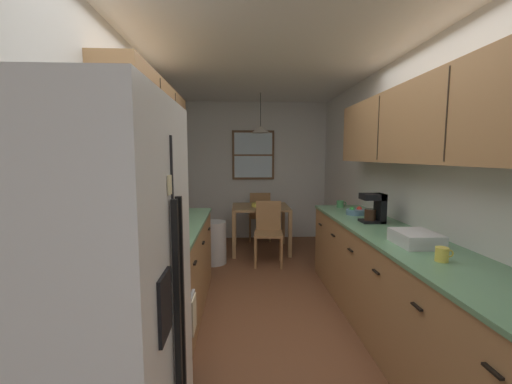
# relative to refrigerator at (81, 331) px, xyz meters

# --- Properties ---
(ground_plane) EXTENTS (12.00, 12.00, 0.00)m
(ground_plane) POSITION_rel_refrigerator_xyz_m (0.94, 2.23, -0.89)
(ground_plane) COLOR brown
(wall_left) EXTENTS (0.10, 9.00, 2.55)m
(wall_left) POSITION_rel_refrigerator_xyz_m (-0.41, 2.23, 0.39)
(wall_left) COLOR silver
(wall_left) RESTS_ON ground
(wall_right) EXTENTS (0.10, 9.00, 2.55)m
(wall_right) POSITION_rel_refrigerator_xyz_m (2.29, 2.23, 0.39)
(wall_right) COLOR silver
(wall_right) RESTS_ON ground
(wall_back) EXTENTS (4.40, 0.10, 2.55)m
(wall_back) POSITION_rel_refrigerator_xyz_m (0.94, 4.88, 0.39)
(wall_back) COLOR silver
(wall_back) RESTS_ON ground
(ceiling_slab) EXTENTS (4.40, 9.00, 0.08)m
(ceiling_slab) POSITION_rel_refrigerator_xyz_m (0.94, 2.23, 1.70)
(ceiling_slab) COLOR white
(refrigerator) EXTENTS (0.75, 0.81, 1.78)m
(refrigerator) POSITION_rel_refrigerator_xyz_m (0.00, 0.00, 0.00)
(refrigerator) COLOR white
(refrigerator) RESTS_ON ground
(stove_range) EXTENTS (0.66, 0.60, 1.10)m
(stove_range) POSITION_rel_refrigerator_xyz_m (-0.05, 0.72, -0.42)
(stove_range) COLOR black
(stove_range) RESTS_ON ground
(microwave_over_range) EXTENTS (0.39, 0.59, 0.34)m
(microwave_over_range) POSITION_rel_refrigerator_xyz_m (-0.17, 0.72, 0.74)
(microwave_over_range) COLOR silver
(counter_left) EXTENTS (0.64, 1.85, 0.90)m
(counter_left) POSITION_rel_refrigerator_xyz_m (-0.06, 1.94, -0.44)
(counter_left) COLOR #A87A4C
(counter_left) RESTS_ON ground
(upper_cabinets_left) EXTENTS (0.33, 1.93, 0.76)m
(upper_cabinets_left) POSITION_rel_refrigerator_xyz_m (-0.20, 1.89, 0.96)
(upper_cabinets_left) COLOR #A87A4C
(counter_right) EXTENTS (0.64, 3.36, 0.90)m
(counter_right) POSITION_rel_refrigerator_xyz_m (1.94, 1.34, -0.44)
(counter_right) COLOR #A87A4C
(counter_right) RESTS_ON ground
(upper_cabinets_right) EXTENTS (0.33, 3.04, 0.64)m
(upper_cabinets_right) POSITION_rel_refrigerator_xyz_m (2.08, 1.29, 0.93)
(upper_cabinets_right) COLOR #A87A4C
(dining_table) EXTENTS (0.92, 0.84, 0.74)m
(dining_table) POSITION_rel_refrigerator_xyz_m (0.95, 3.98, -0.26)
(dining_table) COLOR #A87F51
(dining_table) RESTS_ON ground
(dining_chair_near) EXTENTS (0.43, 0.43, 0.90)m
(dining_chair_near) POSITION_rel_refrigerator_xyz_m (1.03, 3.35, -0.39)
(dining_chair_near) COLOR #A87A4C
(dining_chair_near) RESTS_ON ground
(dining_chair_far) EXTENTS (0.40, 0.40, 0.90)m
(dining_chair_far) POSITION_rel_refrigerator_xyz_m (0.98, 4.61, -0.39)
(dining_chair_far) COLOR #A87A4C
(dining_chair_far) RESTS_ON ground
(pendant_light) EXTENTS (0.30, 0.30, 0.62)m
(pendant_light) POSITION_rel_refrigerator_xyz_m (0.95, 3.98, 1.09)
(pendant_light) COLOR black
(back_window) EXTENTS (0.78, 0.05, 0.91)m
(back_window) POSITION_rel_refrigerator_xyz_m (0.87, 4.81, 0.68)
(back_window) COLOR brown
(trash_bin) EXTENTS (0.35, 0.35, 0.62)m
(trash_bin) POSITION_rel_refrigerator_xyz_m (0.24, 3.38, -0.58)
(trash_bin) COLOR silver
(trash_bin) RESTS_ON ground
(storage_canister) EXTENTS (0.11, 0.11, 0.17)m
(storage_canister) POSITION_rel_refrigerator_xyz_m (-0.06, 1.22, 0.09)
(storage_canister) COLOR red
(storage_canister) RESTS_ON counter_left
(dish_towel) EXTENTS (0.02, 0.16, 0.24)m
(dish_towel) POSITION_rel_refrigerator_xyz_m (0.30, 0.87, -0.39)
(dish_towel) COLOR beige
(coffee_maker) EXTENTS (0.22, 0.18, 0.29)m
(coffee_maker) POSITION_rel_refrigerator_xyz_m (1.96, 1.89, 0.16)
(coffee_maker) COLOR black
(coffee_maker) RESTS_ON counter_right
(mug_by_coffeemaker) EXTENTS (0.12, 0.08, 0.09)m
(mug_by_coffeemaker) POSITION_rel_refrigerator_xyz_m (1.89, 0.69, 0.06)
(mug_by_coffeemaker) COLOR #E5CC4C
(mug_by_coffeemaker) RESTS_ON counter_right
(mug_spare) EXTENTS (0.13, 0.09, 0.09)m
(mug_spare) POSITION_rel_refrigerator_xyz_m (1.91, 2.84, 0.05)
(mug_spare) COLOR #3F7F4C
(mug_spare) RESTS_ON counter_right
(fruit_bowl) EXTENTS (0.21, 0.21, 0.09)m
(fruit_bowl) POSITION_rel_refrigerator_xyz_m (1.92, 2.32, 0.05)
(fruit_bowl) COLOR #597F9E
(fruit_bowl) RESTS_ON counter_right
(dish_rack) EXTENTS (0.28, 0.34, 0.10)m
(dish_rack) POSITION_rel_refrigerator_xyz_m (1.92, 1.07, 0.06)
(dish_rack) COLOR silver
(dish_rack) RESTS_ON counter_right
(table_serving_bowl) EXTENTS (0.19, 0.19, 0.06)m
(table_serving_bowl) POSITION_rel_refrigerator_xyz_m (0.90, 3.94, -0.12)
(table_serving_bowl) COLOR #E0D14C
(table_serving_bowl) RESTS_ON dining_table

